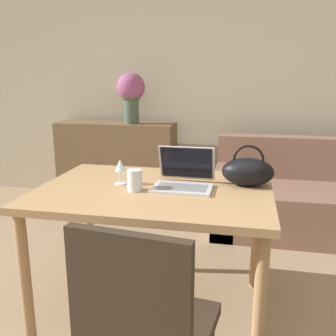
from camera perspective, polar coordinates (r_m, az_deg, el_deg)
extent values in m
cube|color=#BCB29E|center=(4.13, 6.72, 13.26)|extent=(10.00, 0.06, 2.70)
cube|color=#A87F56|center=(2.10, -2.10, -3.60)|extent=(1.29, 0.93, 0.04)
cylinder|color=#A87F56|center=(2.14, -20.92, -15.63)|extent=(0.06, 0.06, 0.74)
cylinder|color=#A87F56|center=(1.85, 13.77, -20.08)|extent=(0.06, 0.06, 0.74)
cylinder|color=#A87F56|center=(2.78, -11.90, -7.98)|extent=(0.06, 0.06, 0.74)
cylinder|color=#A87F56|center=(2.56, 13.32, -9.98)|extent=(0.06, 0.06, 0.74)
cube|color=#2D2319|center=(1.55, -2.38, -23.36)|extent=(0.49, 0.49, 0.05)
cube|color=#2D2319|center=(1.26, -6.07, -19.32)|extent=(0.42, 0.09, 0.45)
cube|color=#7F5B4C|center=(3.63, 20.10, -5.95)|extent=(1.63, 0.87, 0.42)
cube|color=#7F5B4C|center=(3.84, 19.95, 1.51)|extent=(1.63, 0.20, 0.40)
cube|color=#7F5B4C|center=(3.57, 8.73, -4.37)|extent=(0.20, 0.87, 0.56)
cube|color=brown|center=(4.17, -7.77, 0.73)|extent=(1.28, 0.40, 0.90)
cube|color=silver|center=(2.06, 2.15, -3.12)|extent=(0.33, 0.22, 0.02)
cube|color=gray|center=(2.06, 2.13, -2.93)|extent=(0.28, 0.14, 0.00)
cube|color=silver|center=(2.18, 2.88, 0.76)|extent=(0.33, 0.08, 0.21)
cube|color=black|center=(2.17, 2.84, 0.79)|extent=(0.30, 0.08, 0.19)
cylinder|color=silver|center=(2.04, -5.10, -1.87)|extent=(0.08, 0.08, 0.12)
cylinder|color=silver|center=(2.19, -7.21, -2.34)|extent=(0.07, 0.07, 0.01)
cylinder|color=silver|center=(2.18, -7.24, -1.34)|extent=(0.01, 0.01, 0.07)
cone|color=silver|center=(2.16, -7.29, 0.45)|extent=(0.06, 0.06, 0.07)
ellipsoid|color=black|center=(2.17, 12.07, -0.60)|extent=(0.29, 0.18, 0.16)
torus|color=black|center=(2.15, 12.16, 1.17)|extent=(0.18, 0.01, 0.18)
cylinder|color=#47564C|center=(3.97, -5.60, 8.67)|extent=(0.16, 0.16, 0.27)
sphere|color=#3D6B38|center=(3.96, -5.66, 11.33)|extent=(0.22, 0.22, 0.22)
sphere|color=#994C7F|center=(3.96, -5.68, 12.17)|extent=(0.29, 0.29, 0.29)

